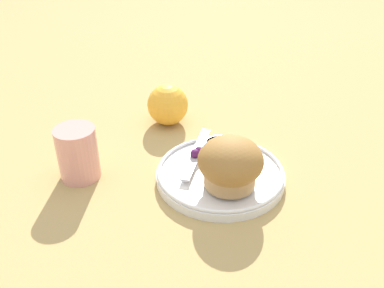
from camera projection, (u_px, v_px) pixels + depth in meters
The scene contains 8 objects.
ground_plane at pixel (219, 175), 0.69m from camera, with size 3.00×3.00×0.00m, color tan.
plate at pixel (220, 174), 0.68m from camera, with size 0.20×0.20×0.02m.
muffin at pixel (230, 164), 0.62m from camera, with size 0.10×0.10×0.08m.
cream_ramekin at pixel (220, 147), 0.71m from camera, with size 0.05×0.05×0.02m.
berry_pair at pixel (198, 152), 0.70m from camera, with size 0.03×0.02×0.02m.
butter_knife at pixel (196, 153), 0.71m from camera, with size 0.14×0.09×0.00m.
orange_fruit at pixel (168, 105), 0.82m from camera, with size 0.08×0.08×0.08m.
juice_glass at pixel (78, 153), 0.67m from camera, with size 0.06×0.06×0.09m.
Camera 1 is at (-0.45, -0.34, 0.41)m, focal length 40.00 mm.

